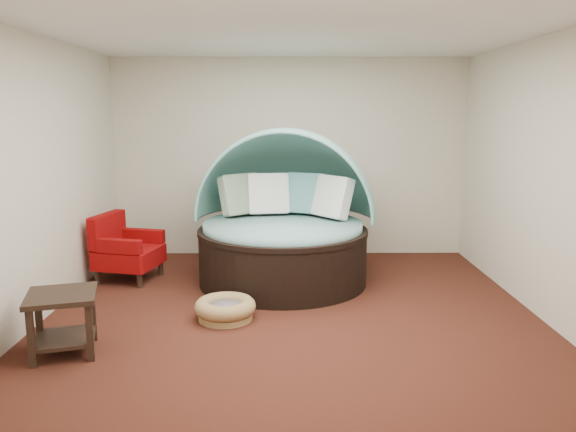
{
  "coord_description": "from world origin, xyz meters",
  "views": [
    {
      "loc": [
        -0.1,
        -5.54,
        2.05
      ],
      "look_at": [
        -0.04,
        0.6,
        0.91
      ],
      "focal_mm": 35.0,
      "sensor_mm": 36.0,
      "label": 1
    }
  ],
  "objects_px": {
    "canopy_daybed": "(284,211)",
    "red_armchair": "(125,249)",
    "side_table": "(63,315)",
    "pet_basket": "(225,309)"
  },
  "relations": [
    {
      "from": "canopy_daybed",
      "to": "side_table",
      "type": "relative_size",
      "value": 3.39
    },
    {
      "from": "red_armchair",
      "to": "side_table",
      "type": "distance_m",
      "value": 2.18
    },
    {
      "from": "pet_basket",
      "to": "canopy_daybed",
      "type": "bearing_deg",
      "value": 66.65
    },
    {
      "from": "red_armchair",
      "to": "side_table",
      "type": "bearing_deg",
      "value": -74.41
    },
    {
      "from": "canopy_daybed",
      "to": "red_armchair",
      "type": "relative_size",
      "value": 2.77
    },
    {
      "from": "canopy_daybed",
      "to": "red_armchair",
      "type": "xyz_separation_m",
      "value": [
        -1.97,
        0.03,
        -0.49
      ]
    },
    {
      "from": "pet_basket",
      "to": "side_table",
      "type": "distance_m",
      "value": 1.54
    },
    {
      "from": "canopy_daybed",
      "to": "side_table",
      "type": "height_order",
      "value": "canopy_daybed"
    },
    {
      "from": "canopy_daybed",
      "to": "pet_basket",
      "type": "distance_m",
      "value": 1.67
    },
    {
      "from": "pet_basket",
      "to": "side_table",
      "type": "bearing_deg",
      "value": -148.78
    }
  ]
}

